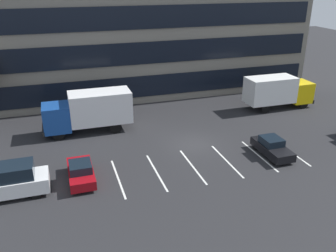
% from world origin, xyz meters
% --- Properties ---
extents(ground_plane, '(120.00, 120.00, 0.00)m').
position_xyz_m(ground_plane, '(0.00, 0.00, 0.00)').
color(ground_plane, '#262628').
extents(office_building, '(38.14, 13.56, 18.00)m').
position_xyz_m(office_building, '(0.00, 17.95, 9.00)').
color(office_building, slate).
rests_on(office_building, ground_plane).
extents(lot_markings, '(14.14, 5.40, 0.01)m').
position_xyz_m(lot_markings, '(-0.00, -3.58, 0.00)').
color(lot_markings, silver).
rests_on(lot_markings, ground_plane).
extents(box_truck_yellow, '(7.39, 2.45, 3.43)m').
position_xyz_m(box_truck_yellow, '(11.72, 5.59, 1.93)').
color(box_truck_yellow, yellow).
rests_on(box_truck_yellow, ground_plane).
extents(box_truck_blue, '(7.84, 2.60, 3.64)m').
position_xyz_m(box_truck_blue, '(-7.83, 5.33, 2.05)').
color(box_truck_blue, '#194799').
rests_on(box_truck_blue, ground_plane).
extents(sedan_maroon, '(1.67, 3.99, 1.43)m').
position_xyz_m(sedan_maroon, '(-9.46, -3.08, 0.67)').
color(sedan_maroon, maroon).
rests_on(sedan_maroon, ground_plane).
extents(sedan_black, '(1.65, 3.94, 1.41)m').
position_xyz_m(sedan_black, '(5.21, -3.73, 0.67)').
color(sedan_black, black).
rests_on(sedan_black, ground_plane).
extents(suv_white, '(4.76, 2.02, 2.15)m').
position_xyz_m(suv_white, '(-13.84, -3.57, 1.04)').
color(suv_white, white).
rests_on(suv_white, ground_plane).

